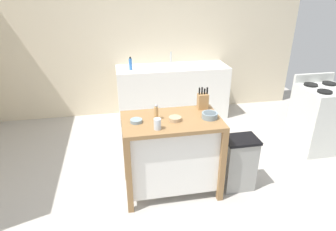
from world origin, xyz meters
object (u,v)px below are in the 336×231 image
object	(u,v)px
bowl_ceramic_small	(175,119)
drinking_cup	(157,124)
sink_faucet	(171,58)
trash_bin	(239,163)
pepper_grinder	(156,112)
stove	(319,118)
knife_block	(203,101)
bowl_stoneware_deep	(136,121)
bottle_spray_cleaner	(131,64)
bowl_ceramic_wide	(210,115)
kitchen_island	(171,151)

from	to	relation	value
bowl_ceramic_small	drinking_cup	bearing A→B (deg)	-142.76
sink_faucet	trash_bin	bearing A→B (deg)	-81.27
trash_bin	pepper_grinder	bearing A→B (deg)	172.32
stove	knife_block	bearing A→B (deg)	-169.87
bowl_stoneware_deep	sink_faucet	xyz separation A→B (m)	(0.78, 2.11, 0.10)
pepper_grinder	bottle_spray_cleaner	world-z (taller)	bottle_spray_cleaner
bottle_spray_cleaner	bowl_ceramic_wide	bearing A→B (deg)	-71.11
trash_bin	stove	xyz separation A→B (m)	(1.44, 0.63, 0.14)
bowl_ceramic_wide	bowl_ceramic_small	size ratio (longest dim) A/B	1.27
sink_faucet	stove	xyz separation A→B (m)	(1.78, -1.58, -0.55)
bowl_stoneware_deep	bowl_ceramic_wide	world-z (taller)	bowl_ceramic_wide
stove	pepper_grinder	bearing A→B (deg)	-167.90
bowl_ceramic_wide	bottle_spray_cleaner	world-z (taller)	bottle_spray_cleaner
bottle_spray_cleaner	stove	world-z (taller)	bottle_spray_cleaner
trash_bin	bowl_ceramic_wide	bearing A→B (deg)	172.71
kitchen_island	bowl_stoneware_deep	distance (m)	0.54
sink_faucet	bowl_ceramic_small	bearing A→B (deg)	-100.21
knife_block	stove	size ratio (longest dim) A/B	0.25
bowl_stoneware_deep	bottle_spray_cleaner	distance (m)	1.92
knife_block	bowl_stoneware_deep	size ratio (longest dim) A/B	2.05
sink_faucet	bottle_spray_cleaner	size ratio (longest dim) A/B	1.07
bowl_ceramic_wide	trash_bin	xyz separation A→B (m)	(0.36, -0.05, -0.60)
trash_bin	sink_faucet	size ratio (longest dim) A/B	2.86
bowl_ceramic_small	drinking_cup	world-z (taller)	drinking_cup
bowl_ceramic_small	bottle_spray_cleaner	size ratio (longest dim) A/B	0.63
knife_block	pepper_grinder	xyz separation A→B (m)	(-0.55, -0.18, -0.01)
sink_faucet	pepper_grinder	bearing A→B (deg)	-105.29
trash_bin	knife_block	bearing A→B (deg)	139.89
bottle_spray_cleaner	trash_bin	bearing A→B (deg)	-62.76
kitchen_island	sink_faucet	size ratio (longest dim) A/B	4.64
kitchen_island	bowl_ceramic_wide	xyz separation A→B (m)	(0.39, -0.05, 0.42)
kitchen_island	stove	size ratio (longest dim) A/B	1.01
trash_bin	stove	size ratio (longest dim) A/B	0.62
drinking_cup	sink_faucet	distance (m)	2.37
bowl_ceramic_small	bottle_spray_cleaner	bearing A→B (deg)	98.98
kitchen_island	drinking_cup	world-z (taller)	drinking_cup
pepper_grinder	bottle_spray_cleaner	size ratio (longest dim) A/B	0.80
bowl_stoneware_deep	trash_bin	bearing A→B (deg)	-4.51
bowl_ceramic_wide	bowl_ceramic_small	distance (m)	0.36
bottle_spray_cleaner	bowl_stoneware_deep	bearing A→B (deg)	-92.47
knife_block	drinking_cup	bearing A→B (deg)	-144.78
kitchen_island	bowl_stoneware_deep	bearing A→B (deg)	-178.55
bowl_ceramic_wide	pepper_grinder	world-z (taller)	pepper_grinder
trash_bin	bottle_spray_cleaner	distance (m)	2.35
bowl_ceramic_small	knife_block	bearing A→B (deg)	34.05
bowl_stoneware_deep	sink_faucet	bearing A→B (deg)	69.84
pepper_grinder	sink_faucet	xyz separation A→B (m)	(0.57, 2.08, 0.04)
bowl_stoneware_deep	pepper_grinder	xyz separation A→B (m)	(0.21, 0.03, 0.06)
pepper_grinder	bottle_spray_cleaner	distance (m)	1.89
kitchen_island	pepper_grinder	bearing A→B (deg)	170.82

